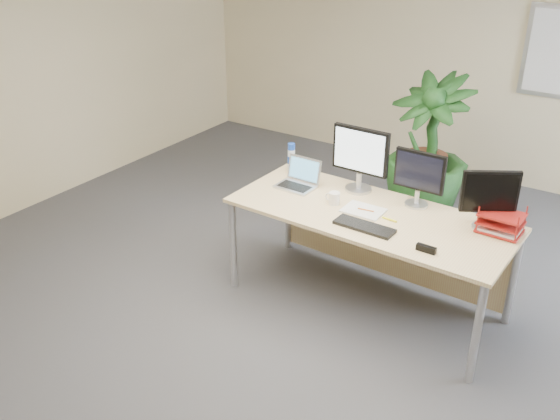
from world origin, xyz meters
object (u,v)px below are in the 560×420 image
Objects in this scene: desk at (376,227)px; monitor_right at (419,175)px; floor_plant at (426,159)px; laptop at (299,179)px; monitor_left at (360,155)px.

monitor_right is (0.24, 0.19, 0.43)m from desk.
monitor_right is (0.37, -1.16, 0.33)m from floor_plant.
desk is 0.76m from laptop.
desk is 1.45× the size of floor_plant.
floor_plant is 1.22m from monitor_left.
monitor_left is at bearing 22.70° from laptop.
monitor_right is at bearing -0.54° from monitor_left.
monitor_right reaches higher than laptop.
floor_plant reaches higher than monitor_left.
monitor_left is 1.20× the size of monitor_right.
floor_plant reaches higher than desk.
monitor_right is at bearing 39.15° from desk.
floor_plant reaches higher than monitor_right.
desk is at bearing -36.29° from monitor_left.
floor_plant is (-0.13, 1.35, 0.10)m from desk.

